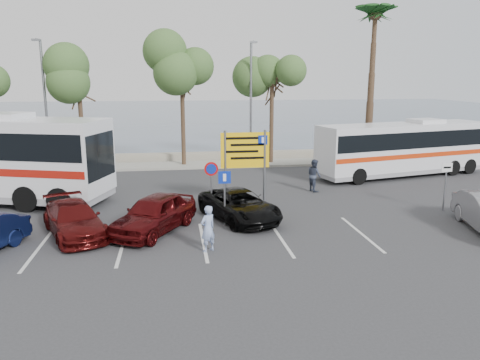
{
  "coord_description": "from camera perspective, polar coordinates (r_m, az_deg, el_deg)",
  "views": [
    {
      "loc": [
        -2.19,
        -17.33,
        5.9
      ],
      "look_at": [
        0.74,
        3.0,
        1.38
      ],
      "focal_mm": 35.0,
      "sensor_mm": 36.0,
      "label": 1
    }
  ],
  "objects": [
    {
      "name": "ground",
      "position": [
        18.43,
        -0.96,
        -6.26
      ],
      "size": [
        120.0,
        120.0,
        0.0
      ],
      "primitive_type": "plane",
      "color": "#323234",
      "rests_on": "ground"
    },
    {
      "name": "sign_taxi",
      "position": [
        22.76,
        23.79,
        -0.0
      ],
      "size": [
        0.5,
        0.07,
        2.2
      ],
      "color": "slate",
      "rests_on": "ground"
    },
    {
      "name": "coach_bus_right",
      "position": [
        29.98,
        19.17,
        3.45
      ],
      "size": [
        11.19,
        4.8,
        3.41
      ],
      "color": "silver",
      "rests_on": "ground"
    },
    {
      "name": "palm_tree",
      "position": [
        34.41,
        16.16,
        18.58
      ],
      "size": [
        4.8,
        4.8,
        11.2
      ],
      "color": "#382619",
      "rests_on": "kerb_strip"
    },
    {
      "name": "kerb_strip",
      "position": [
        31.94,
        -4.14,
        1.88
      ],
      "size": [
        44.0,
        2.4,
        0.15
      ],
      "primitive_type": "cube",
      "color": "gray",
      "rests_on": "ground"
    },
    {
      "name": "pedestrian_near",
      "position": [
        16.18,
        -3.94,
        -5.93
      ],
      "size": [
        0.71,
        0.66,
        1.63
      ],
      "primitive_type": "imported",
      "rotation": [
        0.0,
        0.0,
        3.75
      ],
      "color": "#93A7D5",
      "rests_on": "ground"
    },
    {
      "name": "direction_sign",
      "position": [
        21.06,
        0.63,
        2.93
      ],
      "size": [
        2.2,
        0.12,
        3.6
      ],
      "color": "slate",
      "rests_on": "ground"
    },
    {
      "name": "car_red",
      "position": [
        18.43,
        -10.42,
        -4.06
      ],
      "size": [
        3.72,
        4.61,
        1.48
      ],
      "primitive_type": "imported",
      "rotation": [
        0.0,
        0.0,
        -0.54
      ],
      "color": "#480A0B",
      "rests_on": "ground"
    },
    {
      "name": "seawall",
      "position": [
        33.86,
        -4.39,
        2.86
      ],
      "size": [
        48.0,
        0.8,
        0.6
      ],
      "primitive_type": "cube",
      "color": "gray",
      "rests_on": "ground"
    },
    {
      "name": "street_lamp_left",
      "position": [
        31.85,
        -22.7,
        9.13
      ],
      "size": [
        0.45,
        1.15,
        8.01
      ],
      "color": "slate",
      "rests_on": "kerb_strip"
    },
    {
      "name": "tree_right",
      "position": [
        32.03,
        3.95,
        12.87
      ],
      "size": [
        3.2,
        3.2,
        7.4
      ],
      "color": "#382619",
      "rests_on": "kerb_strip"
    },
    {
      "name": "street_lamp_right",
      "position": [
        31.3,
        1.36,
        10.03
      ],
      "size": [
        0.45,
        1.15,
        8.01
      ],
      "color": "slate",
      "rests_on": "kerb_strip"
    },
    {
      "name": "tree_mid",
      "position": [
        31.34,
        -7.15,
        13.71
      ],
      "size": [
        3.2,
        3.2,
        8.0
      ],
      "color": "#382619",
      "rests_on": "kerb_strip"
    },
    {
      "name": "suv_black",
      "position": [
        19.73,
        -0.08,
        -3.08
      ],
      "size": [
        3.54,
        4.96,
        1.26
      ],
      "primitive_type": "imported",
      "rotation": [
        0.0,
        0.0,
        0.36
      ],
      "color": "black",
      "rests_on": "ground"
    },
    {
      "name": "car_maroon",
      "position": [
        18.86,
        -19.58,
        -4.55
      ],
      "size": [
        3.33,
        4.7,
        1.26
      ],
      "primitive_type": "imported",
      "rotation": [
        0.0,
        0.0,
        0.4
      ],
      "color": "#4E0D0D",
      "rests_on": "ground"
    },
    {
      "name": "sign_parking",
      "position": [
        18.76,
        -1.89,
        -1.26
      ],
      "size": [
        0.5,
        0.07,
        2.25
      ],
      "color": "slate",
      "rests_on": "ground"
    },
    {
      "name": "tree_left",
      "position": [
        31.86,
        -19.15,
        11.94
      ],
      "size": [
        3.2,
        3.2,
        7.2
      ],
      "color": "#382619",
      "rests_on": "kerb_strip"
    },
    {
      "name": "pedestrian_far",
      "position": [
        24.93,
        9.04,
        0.58
      ],
      "size": [
        0.83,
        0.96,
        1.71
      ],
      "primitive_type": "imported",
      "rotation": [
        0.0,
        0.0,
        1.82
      ],
      "color": "#373F53",
      "rests_on": "ground"
    },
    {
      "name": "sea",
      "position": [
        77.58,
        -6.63,
        7.98
      ],
      "size": [
        140.0,
        140.0,
        0.0
      ],
      "primitive_type": "plane",
      "color": "#415968",
      "rests_on": "ground"
    },
    {
      "name": "sign_no_stop",
      "position": [
        20.24,
        -3.52,
        0.05
      ],
      "size": [
        0.6,
        0.08,
        2.35
      ],
      "color": "slate",
      "rests_on": "ground"
    },
    {
      "name": "lane_markings",
      "position": [
        17.39,
        -4.3,
        -7.44
      ],
      "size": [
        12.02,
        4.2,
        0.01
      ],
      "primitive_type": null,
      "color": "silver",
      "rests_on": "ground"
    }
  ]
}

